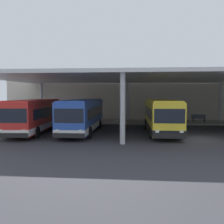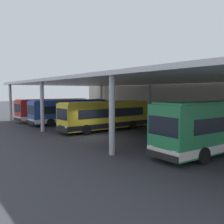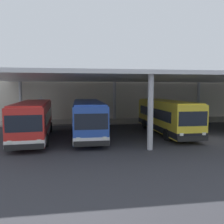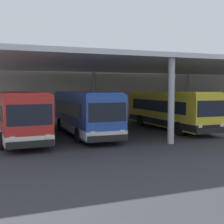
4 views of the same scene
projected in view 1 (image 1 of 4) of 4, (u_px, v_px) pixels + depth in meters
ground_plane at (199, 139)px, 20.20m from camera, size 200.00×200.00×0.00m
platform_kerb at (175, 122)px, 31.87m from camera, size 42.00×4.50×0.18m
station_building_facade at (172, 97)px, 34.87m from camera, size 48.00×1.60×6.79m
canopy_shelter at (186, 79)px, 25.29m from camera, size 40.00×17.00×5.55m
bus_nearest_bay at (35, 115)px, 23.92m from camera, size 3.20×10.67×3.17m
bus_second_bay at (83, 115)px, 23.83m from camera, size 2.75×10.54×3.17m
bus_middle_bay at (161, 116)px, 23.59m from camera, size 2.82×10.56×3.17m
bench_waiting at (199, 118)px, 31.63m from camera, size 1.80×0.45×0.92m
trash_bin at (173, 118)px, 32.03m from camera, size 0.52×0.52×0.98m
banner_sign at (56, 107)px, 32.33m from camera, size 0.70×0.12×3.20m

